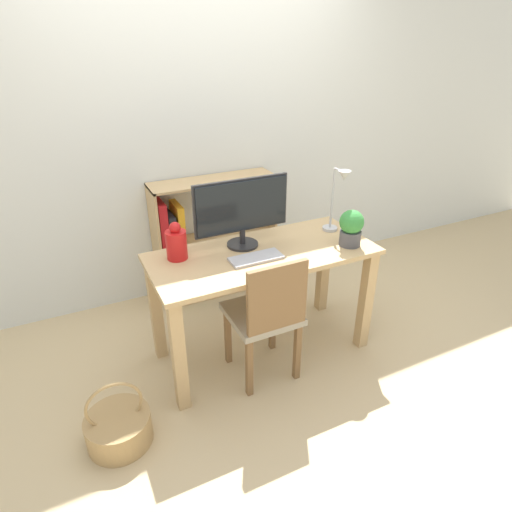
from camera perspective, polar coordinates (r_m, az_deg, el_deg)
name	(u,v)px	position (r m, az deg, el deg)	size (l,w,h in m)	color
ground_plane	(262,349)	(3.02, 0.85, -12.26)	(10.00, 10.00, 0.00)	#CCB284
wall_back	(200,129)	(3.36, -7.43, 16.43)	(8.00, 0.05, 2.60)	silver
desk	(263,273)	(2.67, 0.94, -2.29)	(1.39, 0.61, 0.75)	tan
monitor	(242,209)	(2.59, -1.90, 6.35)	(0.61, 0.20, 0.43)	#232326
keyboard	(256,258)	(2.51, 0.01, -0.27)	(0.32, 0.13, 0.02)	#B2B2B7
vase	(176,243)	(2.53, -10.57, 1.68)	(0.12, 0.12, 0.23)	red
desk_lamp	(338,195)	(2.81, 10.87, 8.01)	(0.10, 0.19, 0.43)	#B7B7BC
potted_plant	(351,227)	(2.71, 12.57, 3.75)	(0.15, 0.15, 0.23)	#4C4C51
chair	(267,314)	(2.53, 1.43, -7.73)	(0.40, 0.40, 0.85)	#9E937F
bookshelf	(194,245)	(3.41, -8.25, 1.51)	(0.97, 0.28, 0.96)	tan
basket	(119,427)	(2.52, -17.84, -20.93)	(0.34, 0.34, 0.40)	tan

